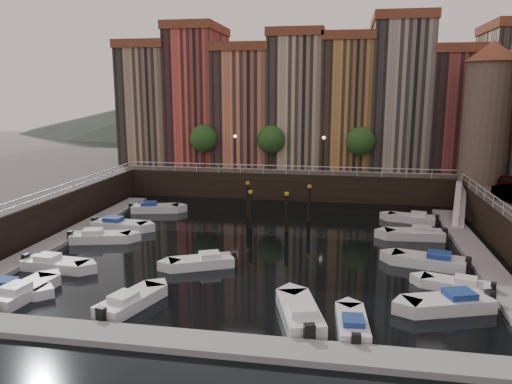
% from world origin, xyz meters
% --- Properties ---
extents(ground, '(200.00, 200.00, 0.00)m').
position_xyz_m(ground, '(0.00, 0.00, 0.00)').
color(ground, black).
rests_on(ground, ground).
extents(quay_far, '(80.00, 20.00, 3.00)m').
position_xyz_m(quay_far, '(0.00, 26.00, 1.50)').
color(quay_far, black).
rests_on(quay_far, ground).
extents(dock_left, '(2.00, 28.00, 0.35)m').
position_xyz_m(dock_left, '(-16.20, -1.00, 0.17)').
color(dock_left, gray).
rests_on(dock_left, ground).
extents(dock_right, '(2.00, 28.00, 0.35)m').
position_xyz_m(dock_right, '(16.20, -1.00, 0.17)').
color(dock_right, gray).
rests_on(dock_right, ground).
extents(dock_near, '(30.00, 2.00, 0.35)m').
position_xyz_m(dock_near, '(0.00, -17.00, 0.17)').
color(dock_near, gray).
rests_on(dock_near, ground).
extents(mountains, '(145.00, 100.00, 18.00)m').
position_xyz_m(mountains, '(1.72, 110.00, 7.92)').
color(mountains, '#2D382D').
rests_on(mountains, ground).
extents(far_terrace, '(48.70, 10.30, 17.50)m').
position_xyz_m(far_terrace, '(3.31, 23.50, 10.95)').
color(far_terrace, '#9A8162').
rests_on(far_terrace, quay_far).
extents(corner_tower, '(5.20, 5.20, 13.80)m').
position_xyz_m(corner_tower, '(20.00, 14.50, 10.19)').
color(corner_tower, '#6B5B4C').
rests_on(corner_tower, quay_right).
extents(promenade_trees, '(21.20, 3.20, 5.20)m').
position_xyz_m(promenade_trees, '(-1.33, 18.20, 6.58)').
color(promenade_trees, black).
rests_on(promenade_trees, quay_far).
extents(street_lamps, '(10.36, 0.36, 4.18)m').
position_xyz_m(street_lamps, '(-1.00, 17.20, 5.90)').
color(street_lamps, black).
rests_on(street_lamps, quay_far).
extents(railings, '(36.08, 34.04, 0.52)m').
position_xyz_m(railings, '(0.00, 4.88, 3.79)').
color(railings, white).
rests_on(railings, ground).
extents(gangway, '(2.78, 8.32, 3.73)m').
position_xyz_m(gangway, '(17.10, 10.00, 1.92)').
color(gangway, white).
rests_on(gangway, ground).
extents(mooring_pilings, '(6.35, 4.76, 3.78)m').
position_xyz_m(mooring_pilings, '(0.06, 5.81, 1.65)').
color(mooring_pilings, black).
rests_on(mooring_pilings, ground).
extents(boat_left_0, '(4.33, 1.70, 0.99)m').
position_xyz_m(boat_left_0, '(-13.20, -12.92, 0.33)').
color(boat_left_0, silver).
rests_on(boat_left_0, ground).
extents(boat_left_1, '(4.90, 2.05, 1.11)m').
position_xyz_m(boat_left_1, '(-13.04, -8.58, 0.37)').
color(boat_left_1, silver).
rests_on(boat_left_1, ground).
extents(boat_left_2, '(5.09, 2.91, 1.14)m').
position_xyz_m(boat_left_2, '(-13.09, -2.03, 0.38)').
color(boat_left_2, silver).
rests_on(boat_left_2, ground).
extents(boat_left_3, '(5.12, 2.07, 1.17)m').
position_xyz_m(boat_left_3, '(-13.16, 1.72, 0.39)').
color(boat_left_3, silver).
rests_on(boat_left_3, ground).
extents(boat_left_4, '(5.07, 2.88, 1.14)m').
position_xyz_m(boat_left_4, '(-12.54, 8.44, 0.38)').
color(boat_left_4, silver).
rests_on(boat_left_4, ground).
extents(boat_right_0, '(5.25, 3.35, 1.18)m').
position_xyz_m(boat_right_0, '(12.41, -10.62, 0.40)').
color(boat_right_0, silver).
rests_on(boat_right_0, ground).
extents(boat_right_1, '(4.36, 2.65, 0.98)m').
position_xyz_m(boat_right_1, '(13.44, -7.54, 0.33)').
color(boat_right_1, silver).
rests_on(boat_right_1, ground).
extents(boat_right_2, '(5.33, 3.05, 1.19)m').
position_xyz_m(boat_right_2, '(12.47, -3.45, 0.40)').
color(boat_right_2, silver).
rests_on(boat_right_2, ground).
extents(boat_right_3, '(5.05, 2.13, 1.14)m').
position_xyz_m(boat_right_3, '(12.35, 3.35, 0.39)').
color(boat_right_3, silver).
rests_on(boat_right_3, ground).
extents(boat_right_4, '(4.68, 2.64, 1.05)m').
position_xyz_m(boat_right_4, '(12.83, 8.95, 0.35)').
color(boat_right_4, silver).
rests_on(boat_right_4, ground).
extents(boat_near_0, '(2.21, 4.85, 1.09)m').
position_xyz_m(boat_near_0, '(-12.19, -13.26, 0.37)').
color(boat_near_0, silver).
rests_on(boat_near_0, ground).
extents(boat_near_1, '(2.96, 4.84, 1.09)m').
position_xyz_m(boat_near_1, '(-5.35, -13.47, 0.37)').
color(boat_near_1, silver).
rests_on(boat_near_1, ground).
extents(boat_near_2, '(3.16, 5.37, 1.20)m').
position_xyz_m(boat_near_2, '(4.27, -13.43, 0.40)').
color(boat_near_2, silver).
rests_on(boat_near_2, ground).
extents(boat_near_3, '(1.83, 4.27, 0.97)m').
position_xyz_m(boat_near_3, '(7.00, -14.03, 0.33)').
color(boat_near_3, silver).
rests_on(boat_near_3, ground).
extents(car_a, '(2.53, 4.13, 1.31)m').
position_xyz_m(car_a, '(21.06, 10.28, 3.66)').
color(car_a, gray).
rests_on(car_a, quay_right).
extents(boat_extra_322, '(4.70, 3.43, 1.07)m').
position_xyz_m(boat_extra_322, '(-3.15, -6.28, 0.36)').
color(boat_extra_322, silver).
rests_on(boat_extra_322, ground).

